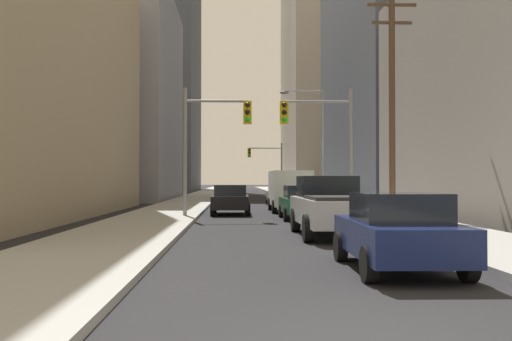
# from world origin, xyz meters

# --- Properties ---
(sidewalk_left) EXTENTS (3.68, 160.00, 0.15)m
(sidewalk_left) POSITION_xyz_m (-5.06, 50.00, 0.07)
(sidewalk_left) COLOR #9E9E99
(sidewalk_left) RESTS_ON ground
(sidewalk_right) EXTENTS (3.68, 160.00, 0.15)m
(sidewalk_right) POSITION_xyz_m (5.06, 50.00, 0.07)
(sidewalk_right) COLOR #9E9E99
(sidewalk_right) RESTS_ON ground
(pickup_truck_silver) EXTENTS (2.20, 5.44, 1.90)m
(pickup_truck_silver) POSITION_xyz_m (1.50, 12.36, 0.93)
(pickup_truck_silver) COLOR #B7BABF
(pickup_truck_silver) RESTS_ON ground
(cargo_van_white) EXTENTS (2.16, 5.23, 2.26)m
(cargo_van_white) POSITION_xyz_m (1.49, 26.25, 1.29)
(cargo_van_white) COLOR white
(cargo_van_white) RESTS_ON ground
(sedan_navy) EXTENTS (1.95, 4.23, 1.52)m
(sedan_navy) POSITION_xyz_m (1.63, 5.33, 0.77)
(sedan_navy) COLOR #141E4C
(sedan_navy) RESTS_ON ground
(sedan_green) EXTENTS (1.95, 4.23, 1.52)m
(sedan_green) POSITION_xyz_m (1.51, 20.07, 0.77)
(sedan_green) COLOR #195938
(sedan_green) RESTS_ON ground
(sedan_black) EXTENTS (1.95, 4.23, 1.52)m
(sedan_black) POSITION_xyz_m (-1.76, 23.80, 0.77)
(sedan_black) COLOR black
(sedan_black) RESTS_ON ground
(sedan_beige) EXTENTS (1.95, 4.24, 1.52)m
(sedan_beige) POSITION_xyz_m (1.67, 34.85, 0.77)
(sedan_beige) COLOR #C6B793
(sedan_beige) RESTS_ON ground
(traffic_signal_near_left) EXTENTS (3.14, 0.44, 6.00)m
(traffic_signal_near_left) POSITION_xyz_m (-2.51, 20.81, 4.01)
(traffic_signal_near_left) COLOR gray
(traffic_signal_near_left) RESTS_ON ground
(traffic_signal_near_right) EXTENTS (3.37, 0.44, 6.00)m
(traffic_signal_near_right) POSITION_xyz_m (2.41, 20.81, 4.02)
(traffic_signal_near_right) COLOR gray
(traffic_signal_near_right) RESTS_ON ground
(traffic_signal_far_right) EXTENTS (3.98, 0.44, 6.00)m
(traffic_signal_far_right) POSITION_xyz_m (2.12, 60.40, 4.05)
(traffic_signal_far_right) COLOR gray
(traffic_signal_far_right) RESTS_ON ground
(utility_pole_right) EXTENTS (2.20, 0.28, 10.16)m
(utility_pole_right) POSITION_xyz_m (5.43, 19.59, 5.36)
(utility_pole_right) COLOR brown
(utility_pole_right) RESTS_ON ground
(street_lamp_right) EXTENTS (2.76, 0.32, 7.50)m
(street_lamp_right) POSITION_xyz_m (3.47, 30.00, 4.58)
(street_lamp_right) COLOR gray
(street_lamp_right) RESTS_ON ground
(building_left_mid_office) EXTENTS (18.66, 19.63, 18.51)m
(building_left_mid_office) POSITION_xyz_m (-16.50, 47.17, 9.25)
(building_left_mid_office) COLOR #93939E
(building_left_mid_office) RESTS_ON ground
(building_left_far_tower) EXTENTS (24.66, 25.44, 60.13)m
(building_left_far_tower) POSITION_xyz_m (-20.16, 90.44, 30.06)
(building_left_far_tower) COLOR #4C515B
(building_left_far_tower) RESTS_ON ground
(building_right_mid_block) EXTENTS (18.44, 25.45, 31.32)m
(building_right_mid_block) POSITION_xyz_m (17.31, 46.13, 15.66)
(building_right_mid_block) COLOR #4C515B
(building_right_mid_block) RESTS_ON ground
(building_right_far_highrise) EXTENTS (16.71, 27.34, 45.74)m
(building_right_far_highrise) POSITION_xyz_m (15.55, 90.37, 22.87)
(building_right_far_highrise) COLOR #B7A893
(building_right_far_highrise) RESTS_ON ground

